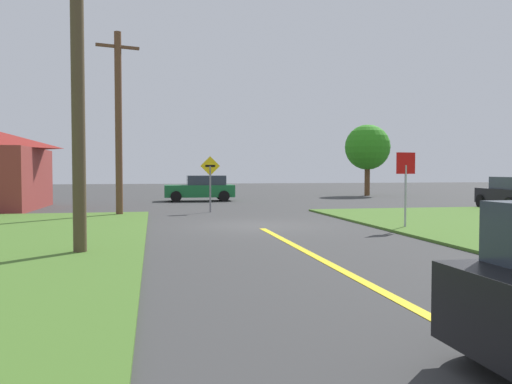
# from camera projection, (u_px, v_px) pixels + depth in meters

# --- Properties ---
(ground_plane) EXTENTS (120.00, 120.00, 0.00)m
(ground_plane) POSITION_uv_depth(u_px,v_px,m) (257.00, 226.00, 18.06)
(ground_plane) COLOR #393939
(lane_stripe_center) EXTENTS (0.20, 14.00, 0.01)m
(lane_stripe_center) POSITION_uv_depth(u_px,v_px,m) (336.00, 267.00, 10.22)
(lane_stripe_center) COLOR yellow
(lane_stripe_center) RESTS_ON ground
(stop_sign) EXTENTS (0.70, 0.13, 2.52)m
(stop_sign) POSITION_uv_depth(u_px,v_px,m) (406.00, 176.00, 16.92)
(stop_sign) COLOR #9EA0A8
(stop_sign) RESTS_ON ground
(car_approaching_junction) EXTENTS (4.40, 2.08, 1.62)m
(car_approaching_junction) POSITION_uv_depth(u_px,v_px,m) (201.00, 188.00, 32.81)
(car_approaching_junction) COLOR #196B33
(car_approaching_junction) RESTS_ON ground
(utility_pole_near) EXTENTS (1.80, 0.30, 9.34)m
(utility_pole_near) POSITION_uv_depth(u_px,v_px,m) (77.00, 42.00, 11.54)
(utility_pole_near) COLOR #4D3E2A
(utility_pole_near) RESTS_ON ground
(utility_pole_mid) EXTENTS (1.78, 0.55, 7.76)m
(utility_pole_mid) POSITION_uv_depth(u_px,v_px,m) (119.00, 122.00, 21.82)
(utility_pole_mid) COLOR brown
(utility_pole_mid) RESTS_ON ground
(direction_sign) EXTENTS (0.91, 0.08, 2.59)m
(direction_sign) POSITION_uv_depth(u_px,v_px,m) (210.00, 177.00, 23.82)
(direction_sign) COLOR slate
(direction_sign) RESTS_ON ground
(oak_tree_left) EXTENTS (3.48, 3.48, 5.48)m
(oak_tree_left) POSITION_uv_depth(u_px,v_px,m) (367.00, 147.00, 39.80)
(oak_tree_left) COLOR brown
(oak_tree_left) RESTS_ON ground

